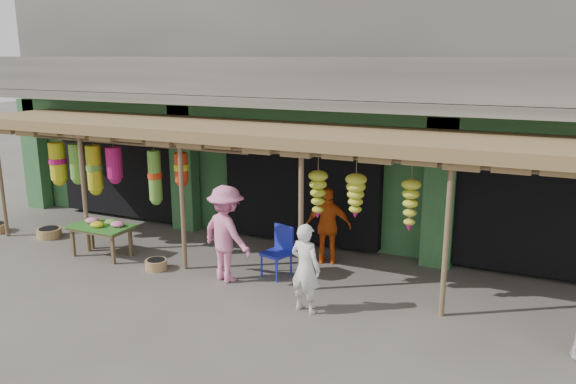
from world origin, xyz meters
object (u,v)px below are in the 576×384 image
at_px(person_vendor, 328,226).
at_px(person_shopper, 226,234).
at_px(person_front, 305,268).
at_px(blue_chair, 279,248).
at_px(flower_table, 102,227).

relative_size(person_vendor, person_shopper, 0.86).
distance_m(person_front, person_vendor, 2.28).
height_order(blue_chair, person_vendor, person_vendor).
bearing_deg(blue_chair, person_front, -32.28).
xyz_separation_m(flower_table, person_vendor, (4.46, 1.57, 0.16)).
height_order(blue_chair, person_front, person_front).
xyz_separation_m(person_vendor, person_shopper, (-1.41, -1.62, 0.13)).
bearing_deg(person_front, flower_table, 5.25).
distance_m(flower_table, person_vendor, 4.73).
bearing_deg(flower_table, person_shopper, -0.50).
bearing_deg(flower_table, person_vendor, 19.78).
bearing_deg(person_front, blue_chair, -36.47).
distance_m(flower_table, person_shopper, 3.06).
relative_size(flower_table, person_shopper, 0.71).
distance_m(blue_chair, person_front, 1.63).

